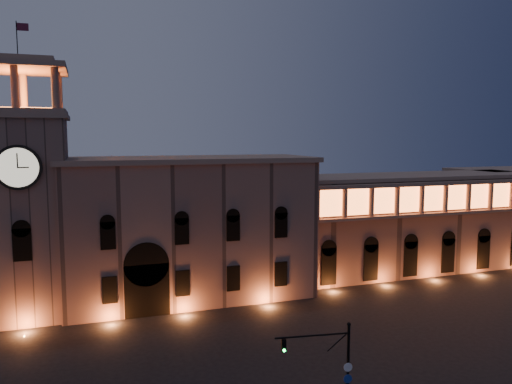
{
  "coord_description": "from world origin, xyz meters",
  "views": [
    {
      "loc": [
        -13.81,
        -39.11,
        20.05
      ],
      "look_at": [
        4.84,
        16.0,
        13.64
      ],
      "focal_mm": 35.0,
      "sensor_mm": 36.0,
      "label": 1
    }
  ],
  "objects": [
    {
      "name": "ground",
      "position": [
        0.0,
        0.0,
        0.0
      ],
      "size": [
        160.0,
        160.0,
        0.0
      ],
      "primitive_type": "plane",
      "color": "black",
      "rests_on": "ground"
    },
    {
      "name": "government_building",
      "position": [
        -2.08,
        21.93,
        8.77
      ],
      "size": [
        30.8,
        12.8,
        17.6
      ],
      "color": "#7B5A50",
      "rests_on": "ground"
    },
    {
      "name": "clock_tower",
      "position": [
        -20.5,
        20.98,
        12.5
      ],
      "size": [
        9.8,
        9.8,
        32.4
      ],
      "color": "#7B5A50",
      "rests_on": "ground"
    },
    {
      "name": "colonnade_wing",
      "position": [
        32.0,
        23.92,
        7.33
      ],
      "size": [
        40.6,
        11.5,
        14.5
      ],
      "color": "brown",
      "rests_on": "ground"
    },
    {
      "name": "secondary_building",
      "position": [
        58.0,
        30.0,
        7.0
      ],
      "size": [
        20.0,
        12.0,
        14.0
      ],
      "primitive_type": "cube",
      "color": "brown",
      "rests_on": "ground"
    },
    {
      "name": "traffic_light",
      "position": [
        1.79,
        -9.97,
        3.95
      ],
      "size": [
        5.43,
        1.12,
        7.51
      ],
      "rotation": [
        0.0,
        0.0,
        -0.14
      ],
      "color": "black",
      "rests_on": "ground"
    }
  ]
}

